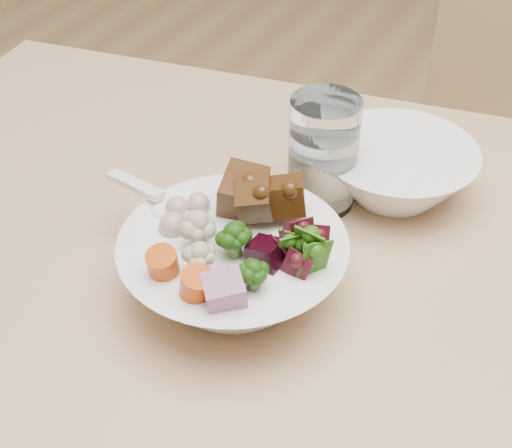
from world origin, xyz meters
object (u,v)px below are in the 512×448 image
(side_bowl, at_px, (396,171))
(food_bowl, at_px, (236,263))
(dining_table, at_px, (496,420))
(chair_far, at_px, (511,182))
(water_glass, at_px, (323,158))

(side_bowl, bearing_deg, food_bowl, -110.79)
(dining_table, bearing_deg, food_bowl, 177.01)
(food_bowl, relative_size, side_bowl, 1.21)
(chair_far, relative_size, water_glass, 6.44)
(chair_far, xyz_separation_m, side_bowl, (-0.09, -0.44, 0.27))
(dining_table, distance_m, chair_far, 0.66)
(chair_far, bearing_deg, food_bowl, -108.40)
(chair_far, distance_m, side_bowl, 0.53)
(dining_table, distance_m, water_glass, 0.30)
(food_bowl, bearing_deg, side_bowl, 69.21)
(dining_table, relative_size, chair_far, 2.00)
(food_bowl, bearing_deg, chair_far, 75.44)
(food_bowl, xyz_separation_m, side_bowl, (0.08, 0.21, -0.01))
(chair_far, relative_size, side_bowl, 4.66)
(water_glass, height_order, side_bowl, water_glass)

